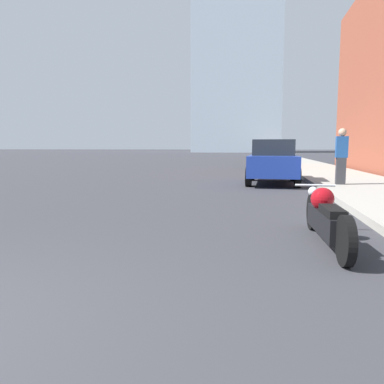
{
  "coord_description": "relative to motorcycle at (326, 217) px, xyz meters",
  "views": [
    {
      "loc": [
        2.75,
        -1.74,
        1.35
      ],
      "look_at": [
        1.67,
        4.62,
        0.57
      ],
      "focal_mm": 35.0,
      "sensor_mm": 36.0,
      "label": 1
    }
  ],
  "objects": [
    {
      "name": "sidewalk",
      "position": [
        2.58,
        36.37,
        -0.3
      ],
      "size": [
        3.26,
        240.0,
        0.15
      ],
      "color": "#9E998E",
      "rests_on": "ground_plane"
    },
    {
      "name": "distant_tower",
      "position": [
        -5.99,
        97.05,
        33.64
      ],
      "size": [
        21.83,
        21.83,
        68.02
      ],
      "color": "silver",
      "rests_on": "ground_plane"
    },
    {
      "name": "motorcycle",
      "position": [
        0.0,
        0.0,
        0.0
      ],
      "size": [
        0.62,
        2.53,
        0.77
      ],
      "rotation": [
        0.0,
        0.0,
        0.04
      ],
      "color": "black",
      "rests_on": "ground_plane"
    },
    {
      "name": "parked_car_blue",
      "position": [
        -0.35,
        8.73,
        0.44
      ],
      "size": [
        1.95,
        3.95,
        1.61
      ],
      "rotation": [
        0.0,
        0.0,
        -0.04
      ],
      "color": "#1E3899",
      "rests_on": "ground_plane"
    },
    {
      "name": "parked_car_black",
      "position": [
        -0.2,
        19.61,
        0.47
      ],
      "size": [
        1.92,
        3.87,
        1.7
      ],
      "rotation": [
        0.0,
        0.0,
        -0.02
      ],
      "color": "black",
      "rests_on": "ground_plane"
    },
    {
      "name": "parked_car_yellow",
      "position": [
        -0.07,
        32.18,
        0.51
      ],
      "size": [
        1.98,
        4.49,
        1.77
      ],
      "rotation": [
        0.0,
        0.0,
        0.01
      ],
      "color": "gold",
      "rests_on": "ground_plane"
    },
    {
      "name": "parked_car_red",
      "position": [
        -0.27,
        44.72,
        0.44
      ],
      "size": [
        2.27,
        4.28,
        1.61
      ],
      "rotation": [
        0.0,
        0.0,
        0.09
      ],
      "color": "red",
      "rests_on": "ground_plane"
    },
    {
      "name": "parked_car_white",
      "position": [
        -0.21,
        55.88,
        0.52
      ],
      "size": [
        2.12,
        4.3,
        1.8
      ],
      "rotation": [
        0.0,
        0.0,
        0.1
      ],
      "color": "silver",
      "rests_on": "ground_plane"
    },
    {
      "name": "pedestrian",
      "position": [
        1.73,
        7.31,
        0.71
      ],
      "size": [
        0.36,
        0.25,
        1.79
      ],
      "color": "#38383D",
      "rests_on": "sidewalk"
    }
  ]
}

